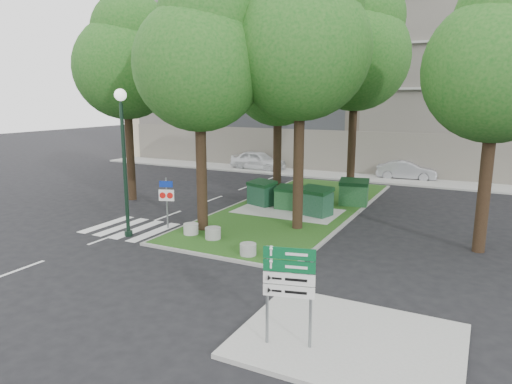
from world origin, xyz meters
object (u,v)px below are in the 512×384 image
Objects in this scene: tree_street_right at (501,56)px; bollard_left at (191,229)px; traffic_sign_pole at (167,196)px; dumpster_b at (289,198)px; dumpster_c at (315,201)px; dumpster_d at (354,192)px; tree_median_mid at (280,70)px; bollard_mid at (213,233)px; car_white at (258,160)px; tree_street_left at (127,58)px; tree_median_far at (358,45)px; tree_median_near_left at (201,53)px; litter_bin at (364,187)px; car_silver at (407,170)px; directional_sign at (289,281)px; street_lamp at (123,146)px; bollard_right at (248,249)px; tree_median_near_right at (304,36)px; dumpster_a at (262,193)px.

bollard_left is (-10.63, -3.37, -6.65)m from tree_street_right.
dumpster_b is at bearing 35.77° from traffic_sign_pole.
dumpster_c reaches higher than dumpster_d.
tree_median_mid reaches higher than bollard_mid.
tree_street_left is at bearing 178.02° from car_white.
tree_street_left is (-10.70, -6.00, -0.67)m from tree_median_far.
tree_median_near_left is at bearing -156.42° from car_white.
traffic_sign_pole is (-5.97, -10.44, 0.91)m from litter_bin.
dumpster_b is 12.60m from car_silver.
street_lamp is at bearing 137.05° from directional_sign.
tree_median_near_left is 2.64× the size of car_silver.
dumpster_d is (11.41, 3.75, -6.88)m from tree_street_left.
car_white is (-3.08, 18.03, -2.97)m from street_lamp.
tree_median_far is at bearing 29.28° from tree_street_left.
dumpster_b is 0.22× the size of street_lamp.
tree_median_mid is 10.77m from tree_street_right.
litter_bin is at bearing 67.33° from tree_median_near_left.
dumpster_d is 2.01× the size of litter_bin.
car_white is at bearing 83.58° from tree_street_left.
dumpster_b is 6.10m from bollard_left.
tree_median_far is at bearing -130.23° from litter_bin.
directional_sign reaches higher than litter_bin.
bollard_right is 0.26× the size of traffic_sign_pole.
directional_sign is (-3.74, -9.45, -5.34)m from tree_street_right.
dumpster_d is at bearing 58.68° from tree_median_near_left.
directional_sign is at bearing -41.41° from bollard_left.
tree_median_near_left is 6.53m from tree_median_mid.
tree_street_right is 10.92m from bollard_right.
bollard_left is at bearing -94.88° from tree_median_mid.
car_white reaches higher than litter_bin.
tree_median_mid is (-3.00, 4.50, -1.01)m from tree_median_near_right.
litter_bin is (0.73, 8.13, -7.47)m from tree_median_near_right.
bollard_right is 0.72× the size of litter_bin.
dumpster_b is at bearing 98.35° from directional_sign.
tree_street_left is 14.42m from car_white.
tree_median_near_left is at bearing -110.46° from dumpster_b.
street_lamp is 20.74m from car_silver.
bollard_mid is at bearing -106.15° from litter_bin.
tree_median_near_left is at bearing 81.60° from bollard_left.
directional_sign is 23.94m from car_silver.
traffic_sign_pole reaches higher than dumpster_c.
car_white is at bearing 109.14° from tree_median_near_left.
tree_street_left is 10.95m from bollard_left.
tree_street_left is 6.68× the size of dumpster_a.
dumpster_a is at bearing -179.68° from dumpster_c.
car_white is (-5.58, 16.09, -6.56)m from tree_median_near_left.
street_lamp is (-5.65, 0.12, 3.40)m from bollard_right.
tree_street_left reaches higher than dumpster_d.
car_silver is (11.11, 0.85, -0.10)m from car_white.
car_silver is at bearing 82.87° from bollard_right.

